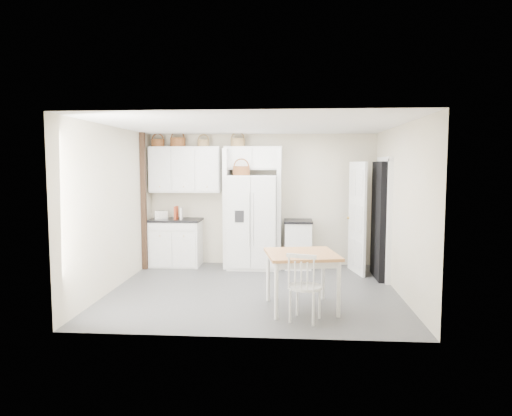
{
  "coord_description": "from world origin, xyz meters",
  "views": [
    {
      "loc": [
        0.55,
        -7.09,
        1.98
      ],
      "look_at": [
        0.01,
        0.4,
        1.28
      ],
      "focal_mm": 32.0,
      "sensor_mm": 36.0,
      "label": 1
    }
  ],
  "objects": [
    {
      "name": "basket_upper_c",
      "position": [
        -1.13,
        1.83,
        2.42
      ],
      "size": [
        0.23,
        0.23,
        0.13
      ],
      "primitive_type": "cylinder",
      "color": "brown",
      "rests_on": "upper_cabinet"
    },
    {
      "name": "basket_upper_a",
      "position": [
        -2.04,
        1.83,
        2.42
      ],
      "size": [
        0.26,
        0.26,
        0.15
      ],
      "primitive_type": "cylinder",
      "color": "#592D16",
      "rests_on": "upper_cabinet"
    },
    {
      "name": "refrigerator",
      "position": [
        -0.15,
        1.64,
        0.9
      ],
      "size": [
        0.93,
        0.75,
        1.8
      ],
      "primitive_type": "cube",
      "color": "silver",
      "rests_on": "floor"
    },
    {
      "name": "bridge_cabinet",
      "position": [
        -0.15,
        1.83,
        2.12
      ],
      "size": [
        1.12,
        0.34,
        0.45
      ],
      "primitive_type": "cube",
      "color": "silver",
      "rests_on": "wall_back"
    },
    {
      "name": "upper_cabinet",
      "position": [
        -1.5,
        1.83,
        1.9
      ],
      "size": [
        1.4,
        0.34,
        0.9
      ],
      "primitive_type": "cube",
      "color": "silver",
      "rests_on": "wall_back"
    },
    {
      "name": "base_cab_right",
      "position": [
        0.73,
        1.7,
        0.44
      ],
      "size": [
        0.51,
        0.61,
        0.89
      ],
      "primitive_type": "cube",
      "color": "silver",
      "rests_on": "floor"
    },
    {
      "name": "counter_right",
      "position": [
        0.73,
        1.7,
        0.91
      ],
      "size": [
        0.55,
        0.65,
        0.04
      ],
      "primitive_type": "cube",
      "color": "black",
      "rests_on": "base_cab_right"
    },
    {
      "name": "toaster",
      "position": [
        -1.94,
        1.63,
        1.02
      ],
      "size": [
        0.27,
        0.2,
        0.17
      ],
      "primitive_type": "cube",
      "rotation": [
        0.0,
        0.0,
        0.29
      ],
      "color": "silver",
      "rests_on": "counter_left"
    },
    {
      "name": "wall_left",
      "position": [
        -2.25,
        0.0,
        1.3
      ],
      "size": [
        0.0,
        4.0,
        4.0
      ],
      "primitive_type": "plane",
      "rotation": [
        1.57,
        0.0,
        1.57
      ],
      "color": "beige",
      "rests_on": "floor"
    },
    {
      "name": "ceiling",
      "position": [
        0.0,
        0.0,
        2.6
      ],
      "size": [
        4.5,
        4.5,
        0.0
      ],
      "primitive_type": "plane",
      "color": "white",
      "rests_on": "wall_back"
    },
    {
      "name": "trim_post",
      "position": [
        -2.2,
        1.35,
        1.3
      ],
      "size": [
        0.09,
        0.09,
        2.6
      ],
      "primitive_type": "cube",
      "color": "black",
      "rests_on": "floor"
    },
    {
      "name": "floor",
      "position": [
        0.0,
        0.0,
        0.0
      ],
      "size": [
        4.5,
        4.5,
        0.0
      ],
      "primitive_type": "plane",
      "color": "#4C4C4E",
      "rests_on": "ground"
    },
    {
      "name": "windsor_chair",
      "position": [
        0.76,
        -1.38,
        0.44
      ],
      "size": [
        0.53,
        0.51,
        0.88
      ],
      "primitive_type": "cube",
      "rotation": [
        0.0,
        0.0,
        -0.33
      ],
      "color": "silver",
      "rests_on": "floor"
    },
    {
      "name": "base_cab_left",
      "position": [
        -1.67,
        1.7,
        0.45
      ],
      "size": [
        0.96,
        0.61,
        0.89
      ],
      "primitive_type": "cube",
      "color": "silver",
      "rests_on": "floor"
    },
    {
      "name": "basket_upper_b",
      "position": [
        -1.64,
        1.83,
        2.44
      ],
      "size": [
        0.3,
        0.3,
        0.18
      ],
      "primitive_type": "cylinder",
      "color": "#592D16",
      "rests_on": "upper_cabinet"
    },
    {
      "name": "fridge_panel_left",
      "position": [
        -0.66,
        1.7,
        1.15
      ],
      "size": [
        0.08,
        0.6,
        2.3
      ],
      "primitive_type": "cube",
      "color": "silver",
      "rests_on": "floor"
    },
    {
      "name": "doorway_void",
      "position": [
        2.16,
        1.0,
        1.02
      ],
      "size": [
        0.18,
        0.85,
        2.05
      ],
      "primitive_type": "cube",
      "color": "black",
      "rests_on": "floor"
    },
    {
      "name": "cookbook_cream",
      "position": [
        -1.54,
        1.62,
        1.05
      ],
      "size": [
        0.05,
        0.16,
        0.23
      ],
      "primitive_type": "cube",
      "rotation": [
        0.0,
        0.0,
        0.09
      ],
      "color": "silver",
      "rests_on": "counter_left"
    },
    {
      "name": "wall_back",
      "position": [
        0.0,
        2.0,
        1.3
      ],
      "size": [
        4.5,
        0.0,
        4.5
      ],
      "primitive_type": "plane",
      "rotation": [
        1.57,
        0.0,
        0.0
      ],
      "color": "beige",
      "rests_on": "floor"
    },
    {
      "name": "door_slab",
      "position": [
        1.8,
        1.33,
        1.02
      ],
      "size": [
        0.21,
        0.79,
        2.05
      ],
      "primitive_type": "cube",
      "rotation": [
        0.0,
        0.0,
        -1.36
      ],
      "color": "white",
      "rests_on": "floor"
    },
    {
      "name": "wall_right",
      "position": [
        2.25,
        0.0,
        1.3
      ],
      "size": [
        0.0,
        4.0,
        4.0
      ],
      "primitive_type": "plane",
      "rotation": [
        1.57,
        0.0,
        -1.57
      ],
      "color": "beige",
      "rests_on": "floor"
    },
    {
      "name": "cookbook_red",
      "position": [
        -1.64,
        1.62,
        1.06
      ],
      "size": [
        0.05,
        0.18,
        0.26
      ],
      "primitive_type": "cube",
      "rotation": [
        0.0,
        0.0,
        -0.1
      ],
      "color": "#9A371C",
      "rests_on": "counter_left"
    },
    {
      "name": "basket_fridge_a",
      "position": [
        -0.36,
        1.54,
        1.88
      ],
      "size": [
        0.32,
        0.32,
        0.17
      ],
      "primitive_type": "cylinder",
      "color": "#592D16",
      "rests_on": "refrigerator"
    },
    {
      "name": "basket_bridge_a",
      "position": [
        -0.45,
        1.83,
        2.43
      ],
      "size": [
        0.28,
        0.28,
        0.16
      ],
      "primitive_type": "cylinder",
      "color": "brown",
      "rests_on": "bridge_cabinet"
    },
    {
      "name": "fridge_panel_right",
      "position": [
        0.36,
        1.7,
        1.15
      ],
      "size": [
        0.08,
        0.6,
        2.3
      ],
      "primitive_type": "cube",
      "color": "silver",
      "rests_on": "floor"
    },
    {
      "name": "counter_left",
      "position": [
        -1.67,
        1.7,
        0.91
      ],
      "size": [
        1.0,
        0.65,
        0.04
      ],
      "primitive_type": "cube",
      "color": "black",
      "rests_on": "base_cab_left"
    },
    {
      "name": "dining_table",
      "position": [
        0.73,
        -0.88,
        0.39
      ],
      "size": [
        1.09,
        1.09,
        0.78
      ],
      "primitive_type": "cube",
      "rotation": [
        0.0,
        0.0,
        0.18
      ],
      "color": "#9D6537",
      "rests_on": "floor"
    }
  ]
}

